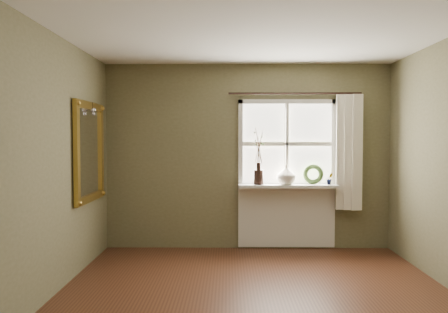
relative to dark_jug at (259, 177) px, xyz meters
The scene contains 16 objects.
floor 2.36m from the dark_jug, 93.98° to the right, with size 4.50×4.50×0.00m, color #432315.
ceiling 2.65m from the dark_jug, 93.98° to the right, with size 4.50×4.50×0.00m, color silver.
wall_back 0.36m from the dark_jug, 129.35° to the left, with size 4.00×0.10×2.60m, color brown.
wall_left 3.07m from the dark_jug, 136.03° to the right, with size 0.10×4.50×2.60m, color brown.
wall_front 4.43m from the dark_jug, 91.91° to the right, with size 4.00×0.10×2.60m, color brown.
window_frame 0.62m from the dark_jug, 15.12° to the left, with size 1.36×0.06×1.24m.
window_sill 0.42m from the dark_jug, ahead, with size 1.36×0.26×0.04m, color silver.
window_apron 0.70m from the dark_jug, 15.29° to the left, with size 1.36×0.04×0.88m, color silver.
dark_jug is the anchor object (origin of this frame).
cream_vase 0.38m from the dark_jug, ahead, with size 0.26×0.26×0.27m, color silver.
wreath 0.76m from the dark_jug, ahead, with size 0.28×0.28×0.07m, color #324A20.
potted_plant_left 0.04m from the dark_jug, ahead, with size 0.09×0.06×0.16m, color #324A20.
potted_plant_right 0.98m from the dark_jug, ahead, with size 0.09×0.07×0.16m, color #324A20.
curtain 1.29m from the dark_jug, ahead, with size 0.36×0.12×1.59m, color silver.
curtain_rod 1.26m from the dark_jug, ahead, with size 0.03×0.03×1.84m, color black.
gilt_mirror 2.27m from the dark_jug, 160.86° to the right, with size 0.10×1.01×1.21m.
Camera 1 is at (-0.28, -3.90, 1.55)m, focal length 35.00 mm.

